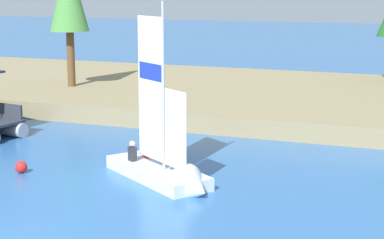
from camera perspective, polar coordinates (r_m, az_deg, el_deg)
shore_bank at (r=35.27m, az=5.98°, el=1.98°), size 80.00×15.89×0.81m
sailboat at (r=20.96m, az=-1.85°, el=-4.53°), size 4.77×3.86×6.12m
channel_buoy at (r=22.99m, az=-14.34°, el=-3.94°), size 0.40×0.40×0.40m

